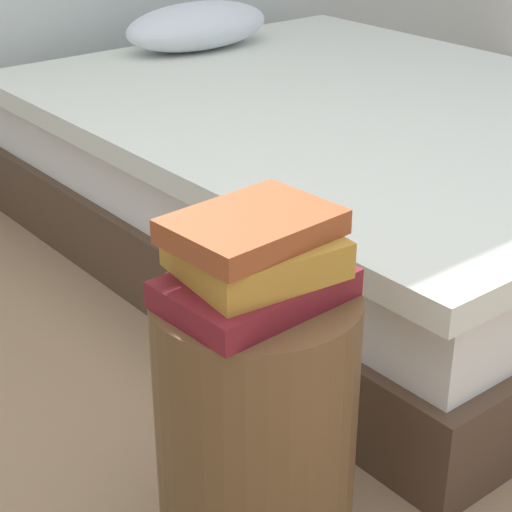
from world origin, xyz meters
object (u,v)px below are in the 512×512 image
bed (352,170)px  book_rust (253,227)px  book_ochre (258,254)px  book_maroon (255,288)px  side_table (256,431)px

bed → book_rust: (-1.07, -0.83, 0.40)m
book_ochre → book_rust: size_ratio=0.92×
bed → book_rust: size_ratio=8.21×
book_maroon → book_ochre: (0.01, 0.01, 0.05)m
bed → book_ochre: 1.39m
side_table → book_maroon: size_ratio=1.86×
book_ochre → side_table: bearing=170.1°
bed → book_maroon: bearing=-141.4°
bed → book_maroon: (-1.07, -0.84, 0.30)m
book_maroon → book_ochre: bearing=31.9°
bed → side_table: (-1.06, -0.83, 0.02)m
side_table → book_rust: size_ratio=2.10×
side_table → book_rust: (-0.01, -0.00, 0.38)m
book_maroon → book_ochre: size_ratio=1.23×
side_table → book_maroon: (-0.01, -0.01, 0.28)m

